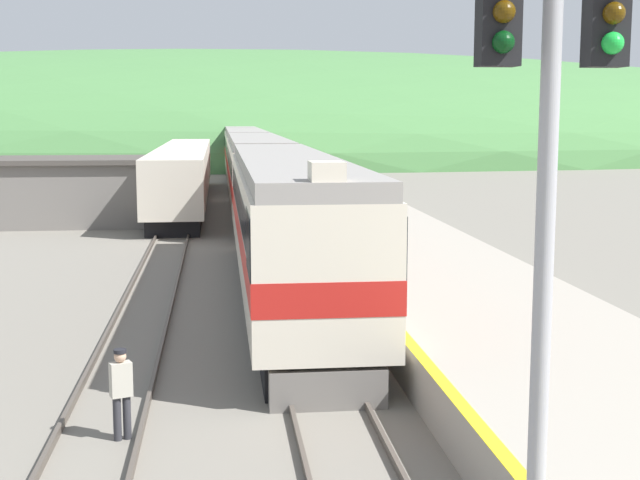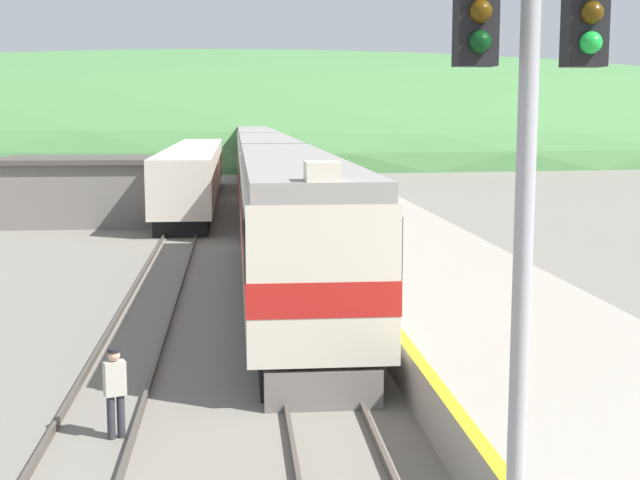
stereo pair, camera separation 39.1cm
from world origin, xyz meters
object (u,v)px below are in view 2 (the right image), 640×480
object	(u,v)px
carriage_second	(266,174)
carriage_third	(257,156)
express_train_lead_car	(291,223)
carriage_fourth	(252,146)
track_worker	(115,388)
siding_train	(195,174)
signal_mast_main	(527,142)

from	to	relation	value
carriage_second	carriage_third	xyz separation A→B (m)	(0.00, 20.80, 0.00)
express_train_lead_car	carriage_fourth	size ratio (longest dim) A/B	1.02
express_train_lead_car	carriage_fourth	world-z (taller)	express_train_lead_car
carriage_second	track_worker	xyz separation A→B (m)	(-3.71, -32.20, -1.45)
siding_train	signal_mast_main	size ratio (longest dim) A/B	3.94
carriage_third	carriage_fourth	size ratio (longest dim) A/B	1.00
carriage_second	signal_mast_main	world-z (taller)	signal_mast_main
signal_mast_main	track_worker	distance (m)	9.18
carriage_third	signal_mast_main	xyz separation A→B (m)	(1.30, -59.31, 2.94)
carriage_second	signal_mast_main	distance (m)	38.64
carriage_third	siding_train	world-z (taller)	carriage_third
express_train_lead_car	signal_mast_main	world-z (taller)	signal_mast_main
carriage_second	signal_mast_main	bearing A→B (deg)	-88.06
carriage_second	carriage_third	size ratio (longest dim) A/B	1.00
track_worker	carriage_third	bearing A→B (deg)	86.00
carriage_fourth	siding_train	world-z (taller)	carriage_fourth
carriage_third	carriage_fourth	bearing A→B (deg)	90.00
signal_mast_main	express_train_lead_car	bearing A→B (deg)	94.31
carriage_third	carriage_fourth	xyz separation A→B (m)	(0.00, 20.80, 0.00)
express_train_lead_car	siding_train	distance (m)	29.59
express_train_lead_car	track_worker	distance (m)	11.65
carriage_third	siding_train	size ratio (longest dim) A/B	0.63
express_train_lead_car	siding_train	size ratio (longest dim) A/B	0.64
express_train_lead_car	carriage_third	xyz separation A→B (m)	(0.00, 42.05, -0.01)
carriage_fourth	track_worker	distance (m)	73.91
carriage_second	siding_train	xyz separation A→B (m)	(-4.13, 8.04, -0.53)
carriage_second	carriage_third	bearing A→B (deg)	90.00
carriage_fourth	signal_mast_main	bearing A→B (deg)	-89.07
carriage_fourth	carriage_third	bearing A→B (deg)	-90.00
signal_mast_main	carriage_second	bearing A→B (deg)	91.94
siding_train	carriage_fourth	bearing A→B (deg)	82.98
express_train_lead_car	signal_mast_main	bearing A→B (deg)	-85.69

